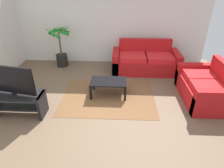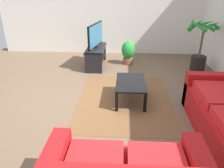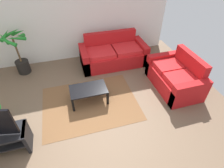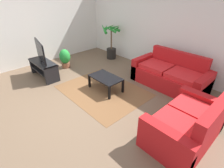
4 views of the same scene
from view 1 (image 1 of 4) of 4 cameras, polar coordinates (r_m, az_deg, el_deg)
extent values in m
plane|color=brown|center=(4.03, -2.51, -9.62)|extent=(6.60, 6.60, 0.00)
cube|color=silver|center=(6.25, -0.33, 18.32)|extent=(6.00, 0.06, 2.70)
cube|color=red|center=(5.91, 9.80, 5.63)|extent=(1.95, 0.90, 0.42)
cube|color=red|center=(6.09, 9.79, 10.91)|extent=(1.59, 0.16, 0.48)
cube|color=red|center=(5.82, 1.14, 6.78)|extent=(0.18, 0.90, 0.62)
cube|color=red|center=(6.04, 18.29, 6.14)|extent=(0.18, 0.90, 0.62)
cube|color=red|center=(5.72, 6.08, 8.04)|extent=(0.76, 0.66, 0.12)
cube|color=red|center=(5.82, 14.00, 7.72)|extent=(0.76, 0.66, 0.12)
cube|color=red|center=(4.93, 25.34, -1.93)|extent=(0.90, 1.49, 0.42)
cube|color=red|center=(4.38, 28.46, -5.20)|extent=(0.90, 0.18, 0.62)
cube|color=red|center=(5.42, 23.27, 2.54)|extent=(0.90, 0.18, 0.62)
cube|color=red|center=(4.56, 26.64, -0.83)|extent=(0.66, 0.52, 0.12)
cube|color=red|center=(5.02, 24.39, 2.38)|extent=(0.66, 0.52, 0.12)
cube|color=black|center=(4.30, -26.88, -2.93)|extent=(1.10, 0.45, 0.04)
cube|color=black|center=(4.42, -26.16, -5.67)|extent=(1.02, 0.39, 0.03)
cube|color=black|center=(4.19, -19.94, -5.86)|extent=(0.06, 0.41, 0.49)
cube|color=black|center=(4.14, -27.92, 1.10)|extent=(0.99, 0.24, 0.57)
cube|color=teal|center=(4.16, -27.73, 1.24)|extent=(0.94, 0.20, 0.52)
cylinder|color=black|center=(4.28, -26.99, -2.48)|extent=(0.10, 0.10, 0.04)
cube|color=black|center=(4.55, -1.07, 0.77)|extent=(0.85, 0.52, 0.03)
cube|color=black|center=(4.49, -6.34, -2.66)|extent=(0.05, 0.05, 0.35)
cube|color=black|center=(4.44, 3.92, -2.92)|extent=(0.05, 0.05, 0.35)
cube|color=black|center=(4.89, -5.55, 0.24)|extent=(0.05, 0.05, 0.35)
cube|color=black|center=(4.84, 3.84, 0.03)|extent=(0.05, 0.05, 0.35)
cube|color=brown|center=(4.65, -1.11, -3.69)|extent=(2.20, 1.70, 0.01)
cylinder|color=black|center=(6.42, -14.57, 6.85)|extent=(0.35, 0.35, 0.38)
cylinder|color=brown|center=(6.25, -15.19, 11.43)|extent=(0.05, 0.05, 0.70)
cone|color=#21842A|center=(6.04, -13.82, 14.99)|extent=(0.18, 0.45, 0.25)
cone|color=#21842A|center=(6.28, -13.95, 15.49)|extent=(0.44, 0.36, 0.26)
cone|color=#21842A|center=(6.35, -15.33, 15.47)|extent=(0.45, 0.15, 0.25)
cone|color=#21842A|center=(6.27, -17.01, 15.09)|extent=(0.26, 0.40, 0.23)
cone|color=#21842A|center=(6.09, -17.41, 14.63)|extent=(0.31, 0.37, 0.23)
cone|color=#21842A|center=(5.95, -17.45, 14.29)|extent=(0.54, 0.31, 0.29)
cone|color=#21842A|center=(5.93, -14.91, 14.59)|extent=(0.44, 0.36, 0.26)
cylinder|color=brown|center=(5.20, -23.97, -1.61)|extent=(0.27, 0.27, 0.17)
ellipsoid|color=green|center=(5.06, -24.65, 1.33)|extent=(0.35, 0.35, 0.48)
camera|label=2|loc=(5.10, 44.58, 14.98)|focal=34.78mm
camera|label=3|loc=(1.22, -46.51, 50.93)|focal=28.54mm
camera|label=4|loc=(3.07, 66.35, 9.86)|focal=27.48mm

